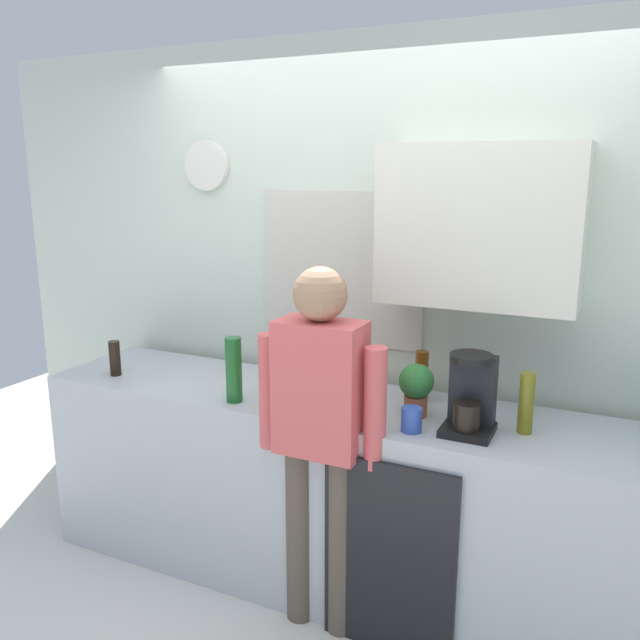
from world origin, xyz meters
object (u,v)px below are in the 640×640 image
at_px(bottle_amber_beer, 422,376).
at_px(person_at_sink, 320,423).
at_px(cup_blue_mug, 411,420).
at_px(bottle_olive_oil, 526,403).
at_px(dish_soap, 358,387).
at_px(coffee_maker, 471,397).
at_px(bottle_dark_sauce, 115,358).
at_px(potted_plant, 416,386).
at_px(bottle_red_vinegar, 319,378).
at_px(mixing_bowl, 288,401).
at_px(bottle_green_wine, 234,370).

relative_size(bottle_amber_beer, person_at_sink, 0.14).
bearing_deg(cup_blue_mug, bottle_olive_oil, 23.80).
relative_size(bottle_olive_oil, dish_soap, 1.39).
bearing_deg(coffee_maker, person_at_sink, -160.23).
bearing_deg(bottle_olive_oil, bottle_dark_sauce, -176.27).
xyz_separation_m(coffee_maker, potted_plant, (-0.25, 0.07, -0.01)).
relative_size(bottle_red_vinegar, cup_blue_mug, 2.20).
xyz_separation_m(bottle_olive_oil, bottle_red_vinegar, (-0.90, -0.02, -0.02)).
bearing_deg(mixing_bowl, person_at_sink, -26.69).
distance_m(bottle_green_wine, mixing_bowl, 0.29).
height_order(coffee_maker, bottle_dark_sauce, coffee_maker).
relative_size(bottle_red_vinegar, person_at_sink, 0.14).
bearing_deg(cup_blue_mug, potted_plant, 102.12).
height_order(bottle_amber_beer, cup_blue_mug, bottle_amber_beer).
xyz_separation_m(bottle_olive_oil, cup_blue_mug, (-0.41, -0.18, -0.08)).
bearing_deg(dish_soap, potted_plant, -5.59).
relative_size(bottle_green_wine, potted_plant, 1.30).
bearing_deg(bottle_amber_beer, mixing_bowl, -142.72).
bearing_deg(coffee_maker, dish_soap, 169.50).
distance_m(bottle_amber_beer, dish_soap, 0.30).
relative_size(potted_plant, person_at_sink, 0.14).
relative_size(coffee_maker, bottle_green_wine, 1.10).
height_order(bottle_olive_oil, cup_blue_mug, bottle_olive_oil).
xyz_separation_m(bottle_red_vinegar, potted_plant, (0.45, 0.01, 0.02)).
bearing_deg(bottle_olive_oil, cup_blue_mug, -156.20).
xyz_separation_m(bottle_green_wine, bottle_amber_beer, (0.76, 0.39, -0.03)).
bearing_deg(potted_plant, person_at_sink, -139.47).
relative_size(coffee_maker, bottle_red_vinegar, 1.50).
xyz_separation_m(potted_plant, dish_soap, (-0.28, 0.03, -0.05)).
distance_m(bottle_olive_oil, potted_plant, 0.45).
xyz_separation_m(bottle_red_vinegar, bottle_amber_beer, (0.41, 0.22, 0.01)).
bearing_deg(person_at_sink, bottle_green_wine, -177.94).
relative_size(bottle_olive_oil, cup_blue_mug, 2.50).
bearing_deg(bottle_red_vinegar, bottle_amber_beer, 27.68).
bearing_deg(bottle_dark_sauce, cup_blue_mug, -1.85).
bearing_deg(potted_plant, dish_soap, 174.41).
height_order(bottle_amber_beer, mixing_bowl, bottle_amber_beer).
bearing_deg(dish_soap, cup_blue_mug, -32.39).
relative_size(dish_soap, person_at_sink, 0.11).
relative_size(coffee_maker, bottle_dark_sauce, 1.83).
bearing_deg(dish_soap, person_at_sink, -97.81).
relative_size(coffee_maker, dish_soap, 1.83).
bearing_deg(dish_soap, bottle_olive_oil, -1.45).
xyz_separation_m(bottle_olive_oil, potted_plant, (-0.45, -0.01, 0.01)).
relative_size(coffee_maker, mixing_bowl, 1.50).
bearing_deg(potted_plant, mixing_bowl, -162.07).
relative_size(cup_blue_mug, potted_plant, 0.43).
height_order(coffee_maker, cup_blue_mug, coffee_maker).
bearing_deg(bottle_amber_beer, person_at_sink, -120.74).
height_order(cup_blue_mug, mixing_bowl, cup_blue_mug).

